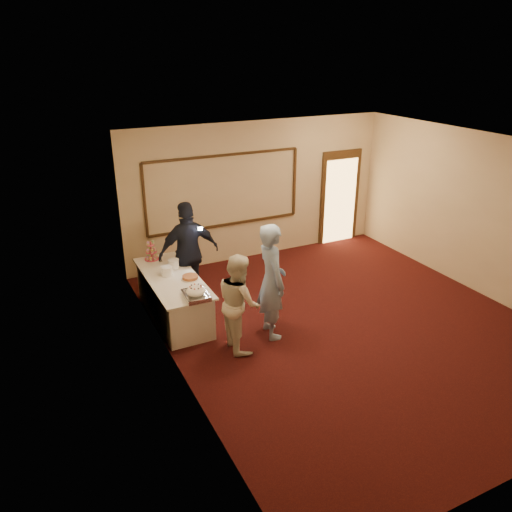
{
  "coord_description": "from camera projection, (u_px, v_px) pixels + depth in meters",
  "views": [
    {
      "loc": [
        -4.69,
        -5.95,
        4.42
      ],
      "look_at": [
        -1.28,
        0.98,
        1.15
      ],
      "focal_mm": 35.0,
      "sensor_mm": 36.0,
      "label": 1
    }
  ],
  "objects": [
    {
      "name": "floor",
      "position": [
        348.0,
        325.0,
        8.54
      ],
      "size": [
        7.0,
        7.0,
        0.0
      ],
      "primitive_type": "plane",
      "color": "black",
      "rests_on": "ground"
    },
    {
      "name": "room_walls",
      "position": [
        358.0,
        212.0,
        7.75
      ],
      "size": [
        6.04,
        7.04,
        3.02
      ],
      "color": "beige",
      "rests_on": "floor"
    },
    {
      "name": "wall_molding",
      "position": [
        224.0,
        191.0,
        10.46
      ],
      "size": [
        3.45,
        0.04,
        1.55
      ],
      "color": "#33210F",
      "rests_on": "room_walls"
    },
    {
      "name": "doorway",
      "position": [
        340.0,
        198.0,
        11.85
      ],
      "size": [
        1.05,
        0.07,
        2.2
      ],
      "color": "#33210F",
      "rests_on": "floor"
    },
    {
      "name": "buffet_table",
      "position": [
        174.0,
        297.0,
        8.66
      ],
      "size": [
        0.84,
        2.17,
        0.77
      ],
      "color": "white",
      "rests_on": "floor"
    },
    {
      "name": "pavlova_tray",
      "position": [
        196.0,
        293.0,
        7.79
      ],
      "size": [
        0.39,
        0.54,
        0.19
      ],
      "color": "#B4B7BB",
      "rests_on": "buffet_table"
    },
    {
      "name": "cupcake_stand",
      "position": [
        151.0,
        252.0,
        9.16
      ],
      "size": [
        0.26,
        0.26,
        0.39
      ],
      "color": "#E2476B",
      "rests_on": "buffet_table"
    },
    {
      "name": "plate_stack_a",
      "position": [
        167.0,
        271.0,
        8.54
      ],
      "size": [
        0.2,
        0.2,
        0.16
      ],
      "color": "white",
      "rests_on": "buffet_table"
    },
    {
      "name": "plate_stack_b",
      "position": [
        174.0,
        264.0,
        8.82
      ],
      "size": [
        0.2,
        0.2,
        0.16
      ],
      "color": "white",
      "rests_on": "buffet_table"
    },
    {
      "name": "tart",
      "position": [
        190.0,
        277.0,
        8.43
      ],
      "size": [
        0.31,
        0.31,
        0.06
      ],
      "color": "white",
      "rests_on": "buffet_table"
    },
    {
      "name": "man",
      "position": [
        272.0,
        281.0,
        7.92
      ],
      "size": [
        0.54,
        0.75,
        1.93
      ],
      "primitive_type": "imported",
      "rotation": [
        0.0,
        0.0,
        1.45
      ],
      "color": "#88A4CF",
      "rests_on": "floor"
    },
    {
      "name": "woman",
      "position": [
        239.0,
        302.0,
        7.65
      ],
      "size": [
        0.64,
        0.8,
        1.57
      ],
      "primitive_type": "imported",
      "rotation": [
        0.0,
        0.0,
        1.51
      ],
      "color": "silver",
      "rests_on": "floor"
    },
    {
      "name": "guest",
      "position": [
        189.0,
        253.0,
        9.02
      ],
      "size": [
        1.13,
        0.48,
        1.91
      ],
      "primitive_type": "imported",
      "rotation": [
        0.0,
        0.0,
        3.13
      ],
      "color": "black",
      "rests_on": "floor"
    },
    {
      "name": "camera_flash",
      "position": [
        200.0,
        229.0,
        8.65
      ],
      "size": [
        0.07,
        0.04,
        0.05
      ],
      "primitive_type": "cube",
      "rotation": [
        0.0,
        0.0,
        0.02
      ],
      "color": "white",
      "rests_on": "guest"
    }
  ]
}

